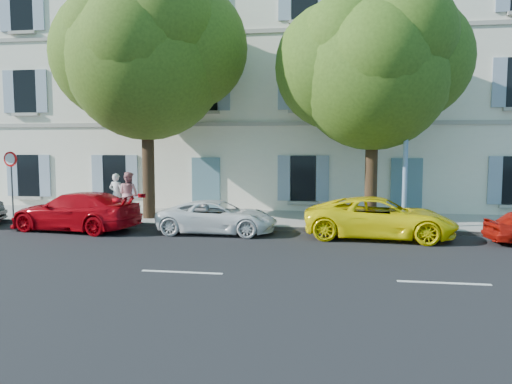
% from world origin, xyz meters
% --- Properties ---
extents(ground, '(90.00, 90.00, 0.00)m').
position_xyz_m(ground, '(0.00, 0.00, 0.00)').
color(ground, black).
extents(sidewalk, '(36.00, 4.50, 0.15)m').
position_xyz_m(sidewalk, '(0.00, 4.45, 0.07)').
color(sidewalk, '#A09E96').
rests_on(sidewalk, ground).
extents(kerb, '(36.00, 0.16, 0.16)m').
position_xyz_m(kerb, '(0.00, 2.28, 0.08)').
color(kerb, '#9E998E').
rests_on(kerb, ground).
extents(building, '(28.00, 7.00, 12.00)m').
position_xyz_m(building, '(0.00, 10.20, 6.00)').
color(building, white).
rests_on(building, ground).
extents(car_red_coupe, '(4.98, 2.59, 1.38)m').
position_xyz_m(car_red_coupe, '(-5.55, 1.14, 0.69)').
color(car_red_coupe, '#AD040D').
rests_on(car_red_coupe, ground).
extents(car_white_coupe, '(4.12, 1.91, 1.14)m').
position_xyz_m(car_white_coupe, '(-0.41, 1.38, 0.57)').
color(car_white_coupe, white).
rests_on(car_white_coupe, ground).
extents(car_yellow_supercar, '(5.01, 2.59, 1.35)m').
position_xyz_m(car_yellow_supercar, '(5.06, 1.32, 0.67)').
color(car_yellow_supercar, '#FFE80A').
rests_on(car_yellow_supercar, ground).
extents(tree_left, '(6.18, 6.18, 9.58)m').
position_xyz_m(tree_left, '(-3.75, 3.60, 6.32)').
color(tree_left, '#3A2819').
rests_on(tree_left, sidewalk).
extents(tree_right, '(5.52, 5.52, 8.51)m').
position_xyz_m(tree_right, '(4.89, 3.29, 5.61)').
color(tree_right, '#3A2819').
rests_on(tree_right, sidewalk).
extents(road_sign, '(0.61, 0.11, 2.65)m').
position_xyz_m(road_sign, '(-9.30, 2.94, 2.06)').
color(road_sign, '#383A3D').
rests_on(road_sign, sidewalk).
extents(street_lamp, '(0.32, 1.81, 8.49)m').
position_xyz_m(street_lamp, '(6.00, 2.48, 4.96)').
color(street_lamp, '#7293BF').
rests_on(street_lamp, sidewalk).
extents(pedestrian_a, '(0.66, 0.46, 1.73)m').
position_xyz_m(pedestrian_a, '(-5.44, 4.27, 1.01)').
color(pedestrian_a, silver).
rests_on(pedestrian_a, sidewalk).
extents(pedestrian_b, '(1.07, 0.96, 1.82)m').
position_xyz_m(pedestrian_b, '(-4.77, 3.98, 1.06)').
color(pedestrian_b, '#D58890').
rests_on(pedestrian_b, sidewalk).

